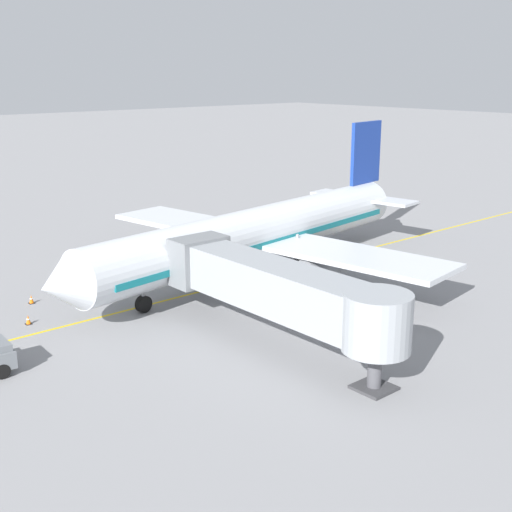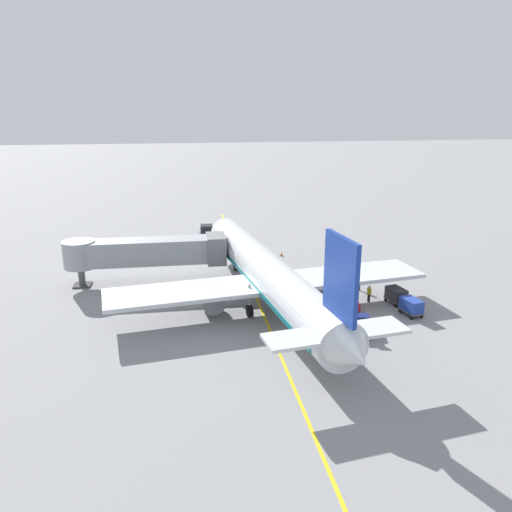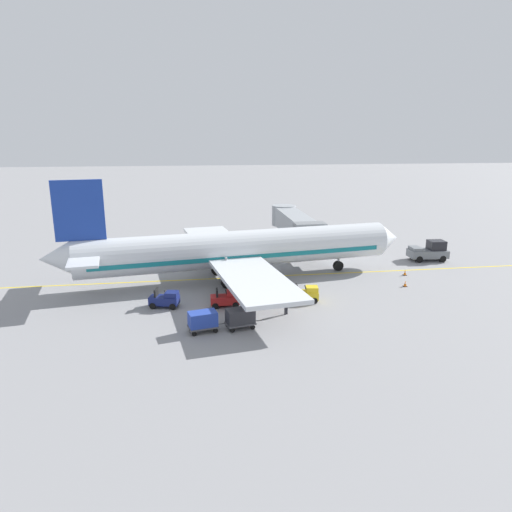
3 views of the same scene
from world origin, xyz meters
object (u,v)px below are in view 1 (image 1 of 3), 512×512
Objects in this scene: ground_crew_wing_walker at (230,250)px; ground_crew_loader at (155,243)px; safety_cone_nose_right at (31,299)px; jet_bridge at (279,289)px; baggage_cart_second_in_train at (203,226)px; ground_crew_marshaller at (188,237)px; parked_airliner at (259,233)px; safety_cone_nose_left at (28,320)px; baggage_cart_front at (179,231)px; baggage_tug_spare at (268,234)px; baggage_tug_trailing at (149,257)px; baggage_tug_lead at (218,242)px.

ground_crew_wing_walker and ground_crew_loader have the same top height.
ground_crew_loader reaches higher than safety_cone_nose_right.
baggage_cart_second_in_train is (24.22, -12.68, -2.51)m from jet_bridge.
jet_bridge is at bearing 157.26° from ground_crew_marshaller.
ground_crew_loader and ground_crew_marshaller have the same top height.
parked_airliner is 10.78m from ground_crew_loader.
ground_crew_wing_walker is at bearing -80.68° from safety_cone_nose_left.
baggage_cart_front reaches higher than safety_cone_nose_right.
baggage_cart_front is (5.47, 5.90, 0.24)m from baggage_tug_spare.
baggage_tug_trailing is 12.31m from baggage_tug_spare.
parked_airliner reaches higher than ground_crew_wing_walker.
ground_crew_marshaller is (9.96, -0.37, -2.23)m from parked_airliner.
baggage_tug_lead is 5.43m from ground_crew_loader.
baggage_tug_spare is 7.29m from ground_crew_wing_walker.
baggage_tug_trailing reaches higher than baggage_cart_front.
ground_crew_wing_walker is 18.46m from safety_cone_nose_left.
jet_bridge reaches higher than ground_crew_wing_walker.
baggage_tug_trailing is 6.53m from ground_crew_wing_walker.
baggage_cart_second_in_train is (5.23, -9.27, 0.24)m from baggage_tug_trailing.
safety_cone_nose_left is at bearing 108.19° from baggage_tug_lead.
baggage_tug_lead is 1.49× the size of ground_crew_marshaller.
safety_cone_nose_left is at bearing 103.28° from baggage_tug_spare.
baggage_tug_lead is at bearing -149.03° from ground_crew_marshaller.
safety_cone_nose_left is at bearing 117.84° from baggage_cart_second_in_train.
baggage_tug_trailing is 1.57× the size of ground_crew_marshaller.
ground_crew_loader is 17.48m from safety_cone_nose_left.
parked_airliner is 63.21× the size of safety_cone_nose_left.
jet_bridge is 10.04× the size of ground_crew_marshaller.
baggage_cart_front is 1.76× the size of ground_crew_wing_walker.
baggage_cart_second_in_train is 9.31m from ground_crew_wing_walker.
ground_crew_wing_walker is 6.91m from ground_crew_loader.
baggage_tug_lead is 1.49× the size of ground_crew_wing_walker.
baggage_tug_spare reaches higher than baggage_cart_second_in_train.
ground_crew_marshaller is at bearing -2.12° from parked_airliner.
parked_airliner reaches higher than safety_cone_nose_right.
parked_airliner is 22.07× the size of ground_crew_wing_walker.
ground_crew_marshaller is (-2.65, 3.64, 0.00)m from baggage_cart_second_in_train.
baggage_tug_trailing is at bearing 139.74° from ground_crew_loader.
ground_crew_loader is at bearing 28.37° from ground_crew_wing_walker.
jet_bridge is 18.16m from safety_cone_nose_right.
ground_crew_loader is at bearing -14.78° from jet_bridge.
safety_cone_nose_right is (-2.88, 17.96, -0.42)m from baggage_tug_lead.
safety_cone_nose_right is at bearing 104.13° from baggage_tug_trailing.
ground_crew_marshaller is at bearing 30.97° from baggage_tug_lead.
jet_bridge reaches higher than safety_cone_nose_right.
ground_crew_marshaller reaches higher than baggage_tug_trailing.
safety_cone_nose_right is (-2.74, 10.87, -0.42)m from baggage_tug_trailing.
ground_crew_wing_walker is at bearing -4.93° from parked_airliner.
baggage_tug_trailing is 4.49× the size of safety_cone_nose_left.
baggage_cart_second_in_train is 7.38m from ground_crew_loader.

